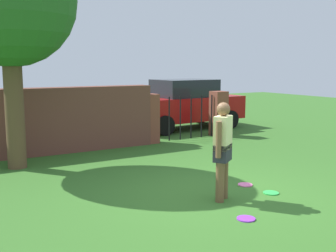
% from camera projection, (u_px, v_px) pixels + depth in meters
% --- Properties ---
extents(ground_plane, '(40.00, 40.00, 0.00)m').
position_uv_depth(ground_plane, '(219.00, 196.00, 7.02)').
color(ground_plane, '#336623').
extents(brick_wall, '(5.31, 0.50, 1.66)m').
position_uv_depth(brick_wall, '(52.00, 121.00, 10.31)').
color(brick_wall, brown).
rests_on(brick_wall, ground).
extents(tree, '(2.78, 2.78, 4.94)m').
position_uv_depth(tree, '(9.00, 1.00, 8.44)').
color(tree, brown).
rests_on(tree, ground).
extents(person, '(0.46, 0.39, 1.62)m').
position_uv_depth(person, '(223.00, 147.00, 6.69)').
color(person, brown).
rests_on(person, ground).
extents(fence_gate, '(2.90, 0.44, 1.40)m').
position_uv_depth(fence_gate, '(186.00, 116.00, 12.33)').
color(fence_gate, brown).
rests_on(fence_gate, ground).
extents(car, '(4.28, 2.08, 1.72)m').
position_uv_depth(car, '(184.00, 104.00, 14.35)').
color(car, '#A51111').
rests_on(car, ground).
extents(frisbee_green, '(0.27, 0.27, 0.02)m').
position_uv_depth(frisbee_green, '(271.00, 193.00, 7.16)').
color(frisbee_green, green).
rests_on(frisbee_green, ground).
extents(frisbee_purple, '(0.27, 0.27, 0.02)m').
position_uv_depth(frisbee_purple, '(246.00, 219.00, 5.95)').
color(frisbee_purple, purple).
rests_on(frisbee_purple, ground).
extents(frisbee_pink, '(0.27, 0.27, 0.02)m').
position_uv_depth(frisbee_pink, '(245.00, 185.00, 7.65)').
color(frisbee_pink, pink).
rests_on(frisbee_pink, ground).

